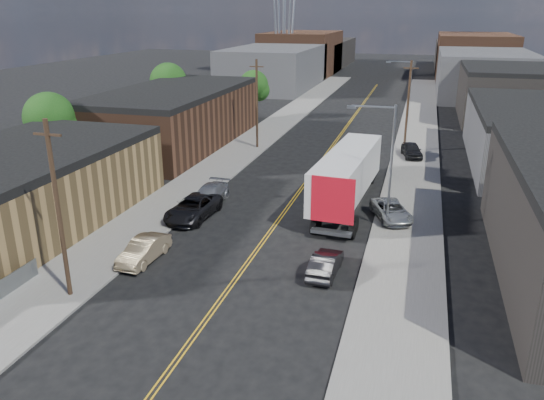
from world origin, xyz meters
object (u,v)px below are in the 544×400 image
Objects in this scene: car_left_b at (144,250)px; car_left_c at (193,208)px; semi_truck at (350,170)px; car_right_lot_a at (391,210)px; car_right_lot_c at (412,150)px; car_right_oncoming at (325,264)px; car_left_d at (209,195)px.

car_left_c is at bearing 92.65° from car_left_b.
semi_truck is 3.67× the size of car_right_lot_a.
car_right_oncoming is at bearing -110.79° from car_right_lot_c.
car_left_d is (-10.90, -4.11, -1.85)m from semi_truck.
car_left_d is at bearing 92.78° from car_left_c.
car_left_d is 24.74m from car_right_lot_c.
semi_truck is 3.94× the size of car_left_b.
car_left_b is at bearing -163.73° from car_right_lot_a.
car_left_c reaches higher than car_left_d.
car_left_d reaches higher than car_right_lot_a.
car_right_lot_c is at bearing 65.50° from car_left_b.
car_left_c is at bearing 172.39° from car_right_lot_a.
car_left_d is at bearing -155.08° from semi_truck.
semi_truck reaches higher than car_left_c.
car_left_c is 15.03m from car_right_lot_a.
car_left_b is 7.68m from car_left_c.
car_right_lot_a is at bearing 1.42° from car_left_d.
semi_truck is at bearing -119.50° from car_right_lot_c.
car_left_b is at bearing -90.05° from car_left_d.
car_left_c is (-10.90, -7.30, -1.80)m from semi_truck.
car_right_lot_a is at bearing -40.96° from semi_truck.
car_right_oncoming is (0.50, -13.64, -1.92)m from semi_truck.
car_right_lot_c reaches higher than car_left_d.
car_left_c reaches higher than car_right_lot_a.
car_right_lot_a reaches higher than car_right_oncoming.
semi_truck is 15.97m from car_right_lot_c.
car_right_lot_c is at bearing 58.26° from car_left_c.
car_left_b is 10.87m from car_left_d.
car_left_b is 1.01× the size of car_right_lot_c.
car_left_b is 0.76× the size of car_left_c.
semi_truck is 4.20× the size of car_right_oncoming.
car_right_lot_c is (4.58, 15.20, -1.71)m from semi_truck.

